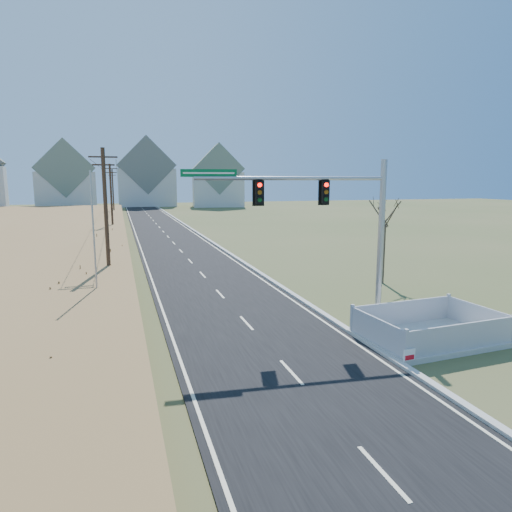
{
  "coord_description": "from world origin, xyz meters",
  "views": [
    {
      "loc": [
        -5.71,
        -16.53,
        6.9
      ],
      "look_at": [
        0.38,
        3.67,
        3.4
      ],
      "focal_mm": 32.0,
      "sensor_mm": 36.0,
      "label": 1
    }
  ],
  "objects_px": {
    "bare_tree": "(385,211)",
    "fence_enclosure": "(429,335)",
    "traffic_signal_mast": "(344,225)",
    "open_sign": "(409,357)",
    "flagpole": "(95,257)"
  },
  "relations": [
    {
      "from": "bare_tree",
      "to": "fence_enclosure",
      "type": "bearing_deg",
      "value": -112.18
    },
    {
      "from": "traffic_signal_mast",
      "to": "bare_tree",
      "type": "xyz_separation_m",
      "value": [
        6.7,
        7.04,
        0.12
      ]
    },
    {
      "from": "open_sign",
      "to": "bare_tree",
      "type": "distance_m",
      "value": 15.08
    },
    {
      "from": "traffic_signal_mast",
      "to": "open_sign",
      "type": "relative_size",
      "value": 15.53
    },
    {
      "from": "fence_enclosure",
      "to": "bare_tree",
      "type": "bearing_deg",
      "value": 63.77
    },
    {
      "from": "flagpole",
      "to": "fence_enclosure",
      "type": "bearing_deg",
      "value": -32.59
    },
    {
      "from": "open_sign",
      "to": "bare_tree",
      "type": "relative_size",
      "value": 0.1
    },
    {
      "from": "open_sign",
      "to": "flagpole",
      "type": "bearing_deg",
      "value": 131.36
    },
    {
      "from": "open_sign",
      "to": "bare_tree",
      "type": "bearing_deg",
      "value": 57.06
    },
    {
      "from": "fence_enclosure",
      "to": "flagpole",
      "type": "bearing_deg",
      "value": 143.36
    },
    {
      "from": "flagpole",
      "to": "open_sign",
      "type": "bearing_deg",
      "value": -43.93
    },
    {
      "from": "traffic_signal_mast",
      "to": "open_sign",
      "type": "distance_m",
      "value": 7.17
    },
    {
      "from": "fence_enclosure",
      "to": "bare_tree",
      "type": "relative_size",
      "value": 0.99
    },
    {
      "from": "fence_enclosure",
      "to": "bare_tree",
      "type": "distance_m",
      "value": 12.28
    },
    {
      "from": "fence_enclosure",
      "to": "flagpole",
      "type": "height_order",
      "value": "flagpole"
    }
  ]
}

